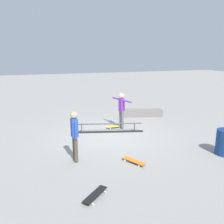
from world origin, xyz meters
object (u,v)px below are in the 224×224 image
Objects in this scene: loose_skateboard_black at (95,195)px; loose_skateboard_orange at (134,161)px; grind_rail at (108,128)px; skater_main at (122,108)px; skateboard_main at (115,126)px; bystander_blue_shirt at (75,134)px; skate_ledge at (142,113)px.

loose_skateboard_orange is at bearing -2.22° from loose_skateboard_black.
skater_main reaches higher than grind_rail.
bystander_blue_shirt is (2.30, 2.77, 0.83)m from skateboard_main.
skater_main is (-0.71, -0.27, 0.76)m from grind_rail.
loose_skateboard_black is (-0.09, 2.05, -0.83)m from bystander_blue_shirt.
loose_skateboard_black and loose_skateboard_orange have the same top height.
skateboard_main is 1.00× the size of loose_skateboard_orange.
grind_rail is at bearing 41.43° from skateboard_main.
bystander_blue_shirt reaches higher than skateboard_main.
grind_rail is at bearing 36.56° from skate_ledge.
grind_rail is 3.68× the size of loose_skateboard_orange.
bystander_blue_shirt is at bearing -140.78° from loose_skateboard_orange.
skate_ledge is at bearing 13.46° from loose_skateboard_black.
grind_rail is 3.08m from loose_skateboard_orange.
grind_rail reaches higher than skateboard_main.
skateboard_main is 0.50× the size of bystander_blue_shirt.
loose_skateboard_black is 0.91× the size of loose_skateboard_orange.
skate_ledge is 1.33× the size of skater_main.
grind_rail is at bearing -85.59° from skater_main.
skate_ledge reaches higher than loose_skateboard_orange.
skater_main is 1.00× the size of bystander_blue_shirt.
bystander_blue_shirt is (4.32, 4.20, 0.71)m from skate_ledge.
bystander_blue_shirt is at bearing 67.29° from grind_rail.
skater_main is at bearing -143.78° from grind_rail.
loose_skateboard_orange is at bearing 61.05° from bystander_blue_shirt.
bystander_blue_shirt reaches higher than grind_rail.
bystander_blue_shirt is (1.84, 2.36, 0.74)m from grind_rail.
skater_main reaches higher than loose_skateboard_black.
bystander_blue_shirt reaches higher than skate_ledge.
skateboard_main is 3.70m from bystander_blue_shirt.
loose_skateboard_orange is (-1.59, -1.34, 0.00)m from loose_skateboard_black.
loose_skateboard_orange is (0.16, 3.07, -0.10)m from grind_rail.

